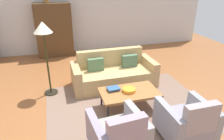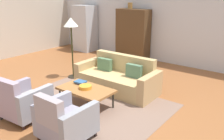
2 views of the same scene
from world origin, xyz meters
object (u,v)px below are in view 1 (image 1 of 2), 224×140
armchair_left (119,137)px  fruit_bowl (129,90)px  cabinet (54,30)px  couch (113,73)px  book_stack (113,89)px  floor_lamp (43,34)px  coffee_table (129,93)px  vase_tall (46,0)px  armchair_right (187,123)px

armchair_left → fruit_bowl: (0.59, 1.17, 0.10)m
cabinet → fruit_bowl: bearing=-71.2°
couch → book_stack: size_ratio=7.81×
book_stack → floor_lamp: size_ratio=0.16×
coffee_table → book_stack: (-0.30, 0.14, 0.07)m
cabinet → vase_tall: (-0.15, -0.00, 1.01)m
book_stack → vase_tall: size_ratio=1.27×
armchair_right → vase_tall: vase_tall is taller
couch → armchair_left: armchair_left is taller
armchair_right → fruit_bowl: bearing=117.8°
armchair_right → book_stack: armchair_right is taller
coffee_table → floor_lamp: (-1.58, 1.12, 1.07)m
armchair_left → fruit_bowl: size_ratio=3.19×
book_stack → vase_tall: (-1.18, 3.72, 1.47)m
book_stack → couch: bearing=73.9°
armchair_left → floor_lamp: bearing=108.5°
armchair_right → vase_tall: 5.66m
vase_tall → floor_lamp: 2.79m
armchair_right → floor_lamp: bearing=133.9°
fruit_bowl → couch: bearing=89.6°
cabinet → vase_tall: 1.02m
fruit_bowl → floor_lamp: (-1.57, 1.12, 1.00)m
coffee_table → book_stack: book_stack is taller
coffee_table → armchair_left: size_ratio=1.36×
vase_tall → fruit_bowl: bearing=-69.2°
armchair_right → cabinet: bearing=111.2°
vase_tall → floor_lamp: (-0.10, -2.75, -0.46)m
armchair_left → cabinet: bearing=93.4°
armchair_left → coffee_table: bearing=58.1°
fruit_bowl → vase_tall: (-1.47, 3.87, 1.46)m
armchair_right → cabinet: 5.42m
armchair_right → fruit_bowl: (-0.61, 1.17, 0.10)m
coffee_table → couch: bearing=90.0°
floor_lamp → cabinet: bearing=84.7°
cabinet → book_stack: bearing=-74.6°
coffee_table → fruit_bowl: fruit_bowl is taller
coffee_table → cabinet: size_ratio=0.67×
cabinet → floor_lamp: size_ratio=1.05×
coffee_table → vase_tall: size_ratio=5.66×
armchair_right → book_stack: size_ratio=3.26×
armchair_left → vase_tall: vase_tall is taller
armchair_right → couch: bearing=104.6°
fruit_bowl → floor_lamp: size_ratio=0.16×
coffee_table → cabinet: 4.13m
floor_lamp → armchair_right: bearing=-46.3°
cabinet → floor_lamp: bearing=-95.3°
couch → floor_lamp: (-1.58, -0.07, 1.16)m
armchair_right → book_stack: bearing=124.8°
fruit_bowl → vase_tall: 4.39m
cabinet → vase_tall: vase_tall is taller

